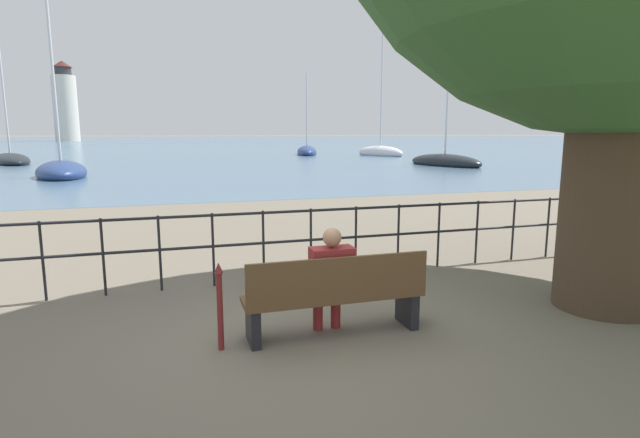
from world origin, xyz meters
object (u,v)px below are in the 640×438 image
Objects in this scene: park_bench at (336,296)px; harbor_lighthouse at (65,104)px; sailboat_0 at (11,159)px; sailboat_3 at (380,152)px; sailboat_1 at (445,161)px; closed_umbrella at (220,302)px; seated_person_left at (331,276)px; sailboat_5 at (61,171)px; sailboat_2 at (307,152)px.

harbor_lighthouse is (-25.35, 138.76, 8.89)m from park_bench.
sailboat_0 is 104.03m from harbor_lighthouse.
harbor_lighthouse reaches higher than sailboat_3.
sailboat_3 is (1.76, 14.42, 0.06)m from sailboat_1.
closed_umbrella is 37.60m from sailboat_0.
harbor_lighthouse reaches higher than closed_umbrella.
sailboat_0 reaches higher than seated_person_left.
sailboat_1 is (16.04, 24.46, -0.13)m from park_bench.
sailboat_5 is (-22.63, -1.98, 0.01)m from sailboat_1.
sailboat_0 is at bearing -149.10° from sailboat_2.
seated_person_left reaches higher than closed_umbrella.
seated_person_left is at bearing -91.49° from sailboat_2.
sailboat_1 is 1.43× the size of sailboat_2.
sailboat_3 is at bearing 23.91° from sailboat_5.
sailboat_1 reaches higher than sailboat_2.
sailboat_1 is at bearing 54.78° from closed_umbrella.
sailboat_2 is (11.84, 43.34, -0.15)m from park_bench.
sailboat_5 is (5.65, -13.48, 0.04)m from sailboat_0.
seated_person_left is at bearing 3.37° from closed_umbrella.
closed_umbrella is 0.11× the size of sailboat_2.
closed_umbrella is 23.10m from sailboat_5.
seated_person_left is 42.70m from sailboat_3.
harbor_lighthouse is at bearing 89.81° from sailboat_3.
sailboat_2 is 7.45m from sailboat_3.
sailboat_3 is (30.04, 2.92, 0.09)m from sailboat_0.
sailboat_3 reaches higher than sailboat_1.
seated_person_left is 0.14× the size of sailboat_2.
sailboat_1 is 19.34m from sailboat_2.
sailboat_0 reaches higher than sailboat_5.
sailboat_3 reaches higher than park_bench.
sailboat_2 is 0.69× the size of sailboat_3.
sailboat_0 is 0.62× the size of harbor_lighthouse.
sailboat_1 is 0.59× the size of harbor_lighthouse.
sailboat_5 is at bearing 106.32° from park_bench.
park_bench is 141.34m from harbor_lighthouse.
sailboat_3 reaches higher than sailboat_5.
park_bench is 42.76m from sailboat_3.
sailboat_3 is at bearing 63.93° from closed_umbrella.
sailboat_1 reaches higher than closed_umbrella.
seated_person_left is at bearing -135.07° from sailboat_1.
park_bench is at bearing -70.88° from seated_person_left.
sailboat_2 is at bearing 74.72° from park_bench.
harbor_lighthouse is at bearing 98.23° from sailboat_1.
park_bench is 0.10× the size of harbor_lighthouse.
seated_person_left reaches higher than park_bench.
seated_person_left is 0.10× the size of sailboat_1.
sailboat_0 is at bearing 108.79° from park_bench.
sailboat_1 is at bearing 56.74° from park_bench.
closed_umbrella is at bearing -80.13° from harbor_lighthouse.
sailboat_0 is 25.18m from sailboat_2.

